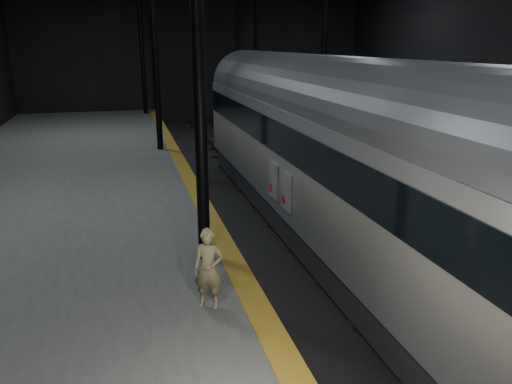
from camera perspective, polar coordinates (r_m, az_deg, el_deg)
name	(u,v)px	position (r m, az deg, el deg)	size (l,w,h in m)	color
ground	(303,223)	(15.99, 5.43, -3.56)	(44.00, 44.00, 0.00)	black
platform_left	(50,230)	(15.06, -22.45, -4.08)	(9.00, 43.80, 1.00)	#4C4C49
platform_right	(504,191)	(19.66, 26.45, 0.13)	(9.00, 43.80, 1.00)	#4C4C49
tactile_strip	(201,201)	(14.88, -6.29, -1.04)	(0.50, 43.80, 0.01)	olive
track	(303,221)	(15.96, 5.44, -3.33)	(2.40, 43.00, 0.24)	#3F3328
train	(325,144)	(13.88, 7.89, 5.44)	(2.86, 19.06, 5.10)	#A4A7AC
woman	(208,269)	(8.83, -5.45, -8.73)	(0.53, 0.35, 1.46)	#94885B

